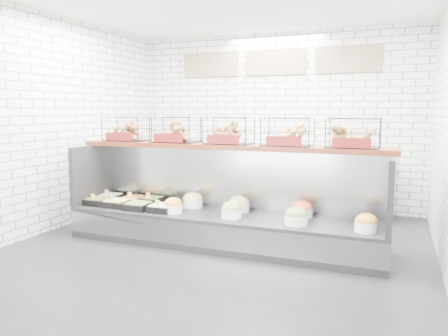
% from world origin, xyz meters
% --- Properties ---
extents(ground, '(5.50, 5.50, 0.00)m').
position_xyz_m(ground, '(0.00, 0.00, 0.00)').
color(ground, black).
rests_on(ground, ground).
extents(room_shell, '(5.02, 5.51, 3.01)m').
position_xyz_m(room_shell, '(0.00, 0.60, 2.06)').
color(room_shell, white).
rests_on(room_shell, ground).
extents(display_case, '(4.00, 0.90, 1.20)m').
position_xyz_m(display_case, '(-0.02, 0.34, 0.33)').
color(display_case, black).
rests_on(display_case, ground).
extents(bagel_shelf, '(4.10, 0.50, 0.40)m').
position_xyz_m(bagel_shelf, '(-0.00, 0.52, 1.38)').
color(bagel_shelf, '#481A0F').
rests_on(bagel_shelf, display_case).
extents(prep_counter, '(4.00, 0.60, 1.20)m').
position_xyz_m(prep_counter, '(-0.01, 2.43, 0.47)').
color(prep_counter, '#93969B').
rests_on(prep_counter, ground).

